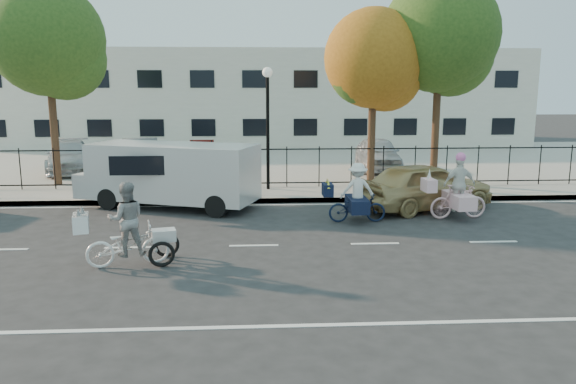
{
  "coord_description": "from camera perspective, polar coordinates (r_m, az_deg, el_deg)",
  "views": [
    {
      "loc": [
        0.09,
        -13.25,
        3.87
      ],
      "look_at": [
        0.91,
        1.2,
        1.1
      ],
      "focal_mm": 35.0,
      "sensor_mm": 36.0,
      "label": 1
    }
  ],
  "objects": [
    {
      "name": "tree_west",
      "position": [
        22.79,
        -22.85,
        13.59
      ],
      "size": [
        4.12,
        4.12,
        7.56
      ],
      "color": "#442D1D",
      "rests_on": "ground"
    },
    {
      "name": "zebra_trike",
      "position": [
        12.62,
        -15.99,
        -4.1
      ],
      "size": [
        2.15,
        1.22,
        1.84
      ],
      "rotation": [
        0.0,
        0.0,
        1.83
      ],
      "color": "white",
      "rests_on": "ground"
    },
    {
      "name": "parking_lot",
      "position": [
        28.5,
        -3.39,
        3.17
      ],
      "size": [
        60.0,
        15.6,
        0.15
      ],
      "primitive_type": "cube",
      "color": "#A8A399",
      "rests_on": "ground"
    },
    {
      "name": "street_sign",
      "position": [
        20.29,
        -8.71,
        3.77
      ],
      "size": [
        0.85,
        0.06,
        1.8
      ],
      "color": "black",
      "rests_on": "sidewalk"
    },
    {
      "name": "iron_fence",
      "position": [
        20.67,
        -3.45,
        2.55
      ],
      "size": [
        58.0,
        0.06,
        1.5
      ],
      "primitive_type": null,
      "color": "black",
      "rests_on": "sidewalk"
    },
    {
      "name": "lot_car_c",
      "position": [
        25.15,
        -14.77,
        3.6
      ],
      "size": [
        2.36,
        4.52,
        1.42
      ],
      "primitive_type": "imported",
      "rotation": [
        0.0,
        0.0,
        0.21
      ],
      "color": "#555A5E",
      "rests_on": "parking_lot"
    },
    {
      "name": "white_van",
      "position": [
        18.17,
        -11.9,
        1.91
      ],
      "size": [
        6.2,
        3.6,
        2.04
      ],
      "rotation": [
        0.0,
        0.0,
        -0.35
      ],
      "color": "silver",
      "rests_on": "ground"
    },
    {
      "name": "tree_east",
      "position": [
        22.0,
        15.49,
        14.69
      ],
      "size": [
        4.28,
        4.28,
        7.85
      ],
      "color": "#442D1D",
      "rests_on": "ground"
    },
    {
      "name": "curb",
      "position": [
        18.69,
        -3.44,
        -0.9
      ],
      "size": [
        60.0,
        0.1,
        0.15
      ],
      "primitive_type": "cube",
      "color": "#A8A399",
      "rests_on": "ground"
    },
    {
      "name": "lamppost",
      "position": [
        20.07,
        -2.08,
        8.66
      ],
      "size": [
        0.36,
        0.36,
        4.33
      ],
      "color": "black",
      "rests_on": "sidewalk"
    },
    {
      "name": "gold_sedan",
      "position": [
        18.12,
        13.77,
        0.61
      ],
      "size": [
        4.76,
        3.28,
        1.5
      ],
      "primitive_type": "imported",
      "rotation": [
        0.0,
        0.0,
        1.95
      ],
      "color": "tan",
      "rests_on": "ground"
    },
    {
      "name": "pedestrian",
      "position": [
        20.23,
        -15.88,
        2.13
      ],
      "size": [
        0.66,
        0.5,
        1.61
      ],
      "primitive_type": "imported",
      "rotation": [
        0.0,
        0.0,
        3.36
      ],
      "color": "black",
      "rests_on": "sidewalk"
    },
    {
      "name": "lot_car_b",
      "position": [
        23.72,
        -12.73,
        3.12
      ],
      "size": [
        2.58,
        4.84,
        1.29
      ],
      "primitive_type": "imported",
      "rotation": [
        0.0,
        0.0,
        -0.1
      ],
      "color": "white",
      "rests_on": "parking_lot"
    },
    {
      "name": "sidewalk",
      "position": [
        19.72,
        -3.43,
        -0.28
      ],
      "size": [
        60.0,
        2.2,
        0.15
      ],
      "primitive_type": "cube",
      "color": "#A8A399",
      "rests_on": "ground"
    },
    {
      "name": "lot_car_a",
      "position": [
        26.2,
        -21.3,
        3.38
      ],
      "size": [
        2.99,
        4.84,
        1.31
      ],
      "primitive_type": "imported",
      "rotation": [
        0.0,
        0.0,
        0.27
      ],
      "color": "#B1B5B9",
      "rests_on": "parking_lot"
    },
    {
      "name": "road_markings",
      "position": [
        13.8,
        -3.49,
        -5.45
      ],
      "size": [
        60.0,
        9.52,
        0.01
      ],
      "primitive_type": null,
      "color": "silver",
      "rests_on": "ground"
    },
    {
      "name": "lot_car_d",
      "position": [
        25.18,
        9.11,
        3.86
      ],
      "size": [
        1.95,
        4.32,
        1.44
      ],
      "primitive_type": "imported",
      "rotation": [
        0.0,
        0.0,
        -0.06
      ],
      "color": "#B1B5B9",
      "rests_on": "parking_lot"
    },
    {
      "name": "ground",
      "position": [
        13.8,
        -3.49,
        -5.47
      ],
      "size": [
        120.0,
        120.0,
        0.0
      ],
      "primitive_type": "plane",
      "color": "#333334"
    },
    {
      "name": "building",
      "position": [
        38.26,
        -3.41,
        9.51
      ],
      "size": [
        34.0,
        10.0,
        6.0
      ],
      "primitive_type": "cube",
      "color": "silver",
      "rests_on": "ground"
    },
    {
      "name": "tree_mid",
      "position": [
        21.09,
        9.04,
        12.77
      ],
      "size": [
        3.63,
        3.61,
        6.62
      ],
      "color": "#442D1D",
      "rests_on": "ground"
    },
    {
      "name": "unicorn_bike",
      "position": [
        17.08,
        16.85,
        -0.24
      ],
      "size": [
        1.95,
        1.36,
        1.96
      ],
      "rotation": [
        0.0,
        0.0,
        1.64
      ],
      "color": "#F9BDC2",
      "rests_on": "ground"
    },
    {
      "name": "bull_bike",
      "position": [
        16.1,
        6.96,
        -0.67
      ],
      "size": [
        1.81,
        1.24,
        1.71
      ],
      "rotation": [
        0.0,
        0.0,
        1.57
      ],
      "color": "#101B35",
      "rests_on": "ground"
    }
  ]
}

